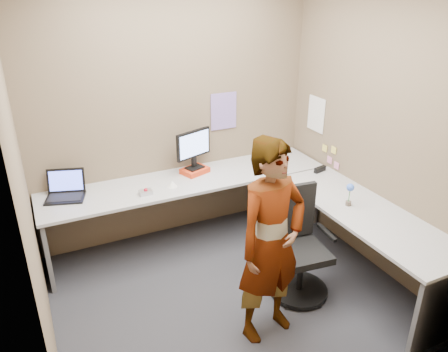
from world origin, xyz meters
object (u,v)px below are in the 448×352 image
person (271,243)px  monitor (194,146)px  desk (253,207)px  office_chair (298,252)px

person → monitor: bearing=78.3°
desk → office_chair: (0.13, -0.60, -0.19)m
desk → person: (-0.36, -0.91, 0.23)m
desk → office_chair: size_ratio=3.05×
monitor → person: size_ratio=0.25×
person → desk: bearing=58.3°
desk → person: size_ratio=1.82×
office_chair → monitor: bearing=114.8°
monitor → office_chair: size_ratio=0.43×
desk → monitor: size_ratio=7.16×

